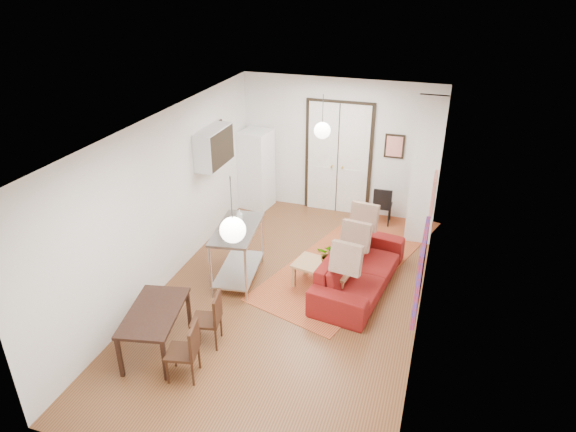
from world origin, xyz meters
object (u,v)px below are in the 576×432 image
(coffee_table, at_px, (323,269))
(dining_chair_far, at_px, (185,343))
(black_side_chair, at_px, (383,201))
(kitchen_counter, at_px, (238,246))
(sofa, at_px, (360,269))
(dining_table, at_px, (154,315))
(fridge, at_px, (256,169))
(dining_chair_near, at_px, (208,312))

(coffee_table, height_order, dining_chair_far, dining_chair_far)
(dining_chair_far, xyz_separation_m, black_side_chair, (1.81, 5.30, 0.00))
(kitchen_counter, bearing_deg, coffee_table, -0.57)
(sofa, distance_m, dining_table, 3.44)
(kitchen_counter, xyz_separation_m, black_side_chair, (2.02, 3.00, -0.19))
(fridge, height_order, dining_table, fridge)
(sofa, bearing_deg, fridge, 56.24)
(fridge, xyz_separation_m, dining_table, (0.40, -4.95, -0.28))
(sofa, bearing_deg, kitchen_counter, 109.49)
(dining_chair_near, distance_m, dining_chair_far, 0.70)
(kitchen_counter, xyz_separation_m, dining_chair_far, (0.22, -2.30, -0.19))
(sofa, distance_m, kitchen_counter, 2.09)
(sofa, distance_m, fridge, 3.80)
(dining_chair_near, bearing_deg, black_side_chair, 146.67)
(dining_chair_far, bearing_deg, sofa, 134.45)
(dining_table, bearing_deg, fridge, 94.63)
(dining_table, relative_size, dining_chair_far, 1.59)
(fridge, distance_m, black_side_chair, 2.84)
(dining_table, relative_size, dining_chair_near, 1.59)
(coffee_table, bearing_deg, dining_table, -129.54)
(sofa, height_order, dining_table, sofa)
(sofa, xyz_separation_m, fridge, (-2.81, 2.51, 0.52))
(sofa, distance_m, dining_chair_far, 3.26)
(dining_chair_near, bearing_deg, fridge, -179.39)
(coffee_table, distance_m, fridge, 3.56)
(dining_table, distance_m, black_side_chair, 5.58)
(coffee_table, relative_size, kitchen_counter, 0.77)
(dining_chair_far, relative_size, black_side_chair, 1.01)
(sofa, relative_size, black_side_chair, 2.88)
(sofa, xyz_separation_m, kitchen_counter, (-2.02, -0.41, 0.32))
(sofa, bearing_deg, black_side_chair, 8.03)
(kitchen_counter, xyz_separation_m, fridge, (-0.79, 2.92, 0.20))
(kitchen_counter, distance_m, dining_table, 2.07)
(coffee_table, height_order, fridge, fridge)
(sofa, xyz_separation_m, black_side_chair, (-0.00, 2.58, 0.13))
(kitchen_counter, distance_m, dining_chair_near, 1.63)
(coffee_table, height_order, black_side_chair, black_side_chair)
(dining_table, xyz_separation_m, dining_chair_near, (0.60, 0.43, -0.12))
(dining_table, bearing_deg, dining_chair_far, -24.18)
(fridge, relative_size, black_side_chair, 2.11)
(dining_table, bearing_deg, kitchen_counter, 79.30)
(kitchen_counter, distance_m, dining_chair_far, 2.32)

